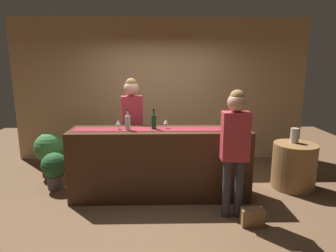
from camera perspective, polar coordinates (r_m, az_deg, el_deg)
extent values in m
plane|color=brown|center=(4.54, -1.56, -13.70)|extent=(10.00, 10.00, 0.00)
cube|color=tan|center=(6.02, -1.54, 7.02)|extent=(6.00, 0.12, 2.90)
cube|color=#3D2314|center=(4.34, -1.60, -7.45)|extent=(2.63, 0.60, 1.05)
cube|color=maroon|center=(4.20, -1.64, -0.64)|extent=(2.50, 0.28, 0.01)
cylinder|color=#B2C6C1|center=(4.15, -7.99, 0.56)|extent=(0.07, 0.07, 0.21)
cylinder|color=#B2C6C1|center=(4.13, -8.05, 2.50)|extent=(0.03, 0.03, 0.08)
cylinder|color=black|center=(4.12, -8.07, 3.14)|extent=(0.03, 0.03, 0.02)
cylinder|color=#194723|center=(4.19, -2.83, 0.75)|extent=(0.07, 0.07, 0.21)
cylinder|color=#194723|center=(4.16, -2.85, 2.68)|extent=(0.03, 0.03, 0.08)
cylinder|color=black|center=(4.15, -2.86, 3.31)|extent=(0.03, 0.03, 0.02)
cylinder|color=silver|center=(4.23, -0.43, -0.53)|extent=(0.06, 0.06, 0.00)
cylinder|color=silver|center=(4.22, -0.43, -0.01)|extent=(0.01, 0.01, 0.08)
cone|color=silver|center=(4.21, -0.43, 0.92)|extent=(0.07, 0.07, 0.06)
cylinder|color=silver|center=(4.24, -9.80, -0.68)|extent=(0.06, 0.06, 0.00)
cylinder|color=silver|center=(4.23, -9.82, -0.16)|extent=(0.01, 0.01, 0.08)
cone|color=silver|center=(4.22, -9.85, 0.77)|extent=(0.07, 0.07, 0.06)
cylinder|color=silver|center=(4.26, 11.97, -0.73)|extent=(0.06, 0.06, 0.00)
cylinder|color=silver|center=(4.25, 11.99, -0.21)|extent=(0.01, 0.01, 0.08)
cone|color=silver|center=(4.23, 12.03, 0.72)|extent=(0.07, 0.07, 0.06)
cylinder|color=#26262B|center=(4.96, -6.00, -6.39)|extent=(0.11, 0.11, 0.82)
cylinder|color=#26262B|center=(4.95, -7.86, -6.47)|extent=(0.11, 0.11, 0.82)
cube|color=#B7333D|center=(4.77, -7.15, 2.03)|extent=(0.37, 0.25, 0.65)
sphere|color=#DBAD89|center=(4.71, -7.29, 7.43)|extent=(0.25, 0.25, 0.25)
sphere|color=olive|center=(4.71, -7.32, 8.25)|extent=(0.19, 0.19, 0.19)
cylinder|color=#33333D|center=(3.91, 11.55, -12.04)|extent=(0.11, 0.11, 0.78)
cylinder|color=#33333D|center=(3.94, 13.87, -11.93)|extent=(0.11, 0.11, 0.78)
cube|color=#B7333D|center=(3.70, 13.21, -2.00)|extent=(0.34, 0.21, 0.62)
sphere|color=tan|center=(3.62, 13.53, 4.58)|extent=(0.24, 0.24, 0.24)
sphere|color=olive|center=(3.62, 13.58, 5.59)|extent=(0.18, 0.18, 0.18)
cylinder|color=olive|center=(5.12, 23.71, -7.25)|extent=(0.68, 0.68, 0.74)
cylinder|color=#A8A399|center=(5.05, 23.82, -1.74)|extent=(0.13, 0.13, 0.24)
cylinder|color=brown|center=(5.68, -22.10, -7.65)|extent=(0.33, 0.33, 0.29)
sphere|color=#387A3D|center=(5.57, -22.40, -3.99)|extent=(0.54, 0.54, 0.54)
cylinder|color=#4C4C51|center=(5.09, -21.39, -10.30)|extent=(0.25, 0.25, 0.22)
sphere|color=#23562D|center=(4.99, -21.64, -7.26)|extent=(0.41, 0.41, 0.41)
cube|color=olive|center=(3.90, 16.42, -16.96)|extent=(0.28, 0.14, 0.22)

